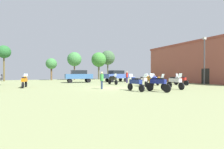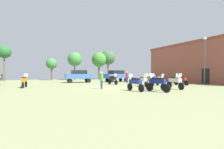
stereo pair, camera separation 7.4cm
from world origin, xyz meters
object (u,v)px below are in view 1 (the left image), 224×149
(motorcycle_7, at_px, (113,79))
(person_1, at_px, (102,79))
(car_3, at_px, (79,75))
(motorcycle_10, at_px, (135,83))
(motorcycle_8, at_px, (181,79))
(tree_2, at_px, (99,60))
(lamp_post, at_px, (204,58))
(motorcycle_9, at_px, (149,80))
(tree_6, at_px, (108,58))
(tree_3, at_px, (4,52))
(brick_building, at_px, (202,63))
(motorcycle_5, at_px, (158,83))
(motorcycle_6, at_px, (155,79))
(motorcycle_11, at_px, (25,81))
(tree_5, at_px, (74,59))
(person_2, at_px, (127,76))
(car_2, at_px, (116,75))
(motorcycle_1, at_px, (157,82))
(motorcycle_3, at_px, (143,80))
(motorcycle_2, at_px, (175,81))
(tree_1, at_px, (51,64))

(motorcycle_7, distance_m, person_1, 6.54)
(car_3, bearing_deg, motorcycle_10, -171.59)
(motorcycle_8, bearing_deg, tree_2, 93.26)
(lamp_post, bearing_deg, tree_2, 106.36)
(motorcycle_7, distance_m, tree_2, 17.46)
(motorcycle_9, xyz_separation_m, tree_6, (3.67, 21.18, 4.64))
(motorcycle_10, height_order, tree_3, tree_3)
(brick_building, height_order, motorcycle_5, brick_building)
(motorcycle_6, relative_size, motorcycle_11, 1.01)
(tree_3, relative_size, tree_5, 1.09)
(motorcycle_5, relative_size, tree_5, 0.35)
(person_2, height_order, lamp_post, lamp_post)
(motorcycle_5, relative_size, car_2, 0.48)
(tree_2, bearing_deg, motorcycle_1, -98.25)
(tree_3, bearing_deg, motorcycle_10, -61.84)
(motorcycle_7, relative_size, motorcycle_9, 1.01)
(motorcycle_1, bearing_deg, brick_building, -172.19)
(car_3, relative_size, person_2, 2.43)
(person_1, xyz_separation_m, tree_5, (2.01, 21.71, 3.63))
(motorcycle_1, bearing_deg, person_1, -49.41)
(car_2, bearing_deg, tree_2, -13.89)
(tree_6, bearing_deg, motorcycle_11, -134.13)
(motorcycle_5, bearing_deg, motorcycle_6, 34.68)
(motorcycle_5, distance_m, car_2, 15.39)
(motorcycle_7, distance_m, car_3, 6.98)
(motorcycle_3, bearing_deg, motorcycle_2, 117.25)
(brick_building, distance_m, tree_1, 29.02)
(motorcycle_7, relative_size, lamp_post, 0.36)
(car_2, distance_m, car_3, 6.49)
(tree_1, height_order, tree_3, tree_3)
(motorcycle_6, xyz_separation_m, tree_6, (2.46, 20.82, 4.65))
(car_3, bearing_deg, motorcycle_7, -150.15)
(motorcycle_7, distance_m, lamp_post, 12.37)
(person_1, bearing_deg, motorcycle_3, -43.67)
(motorcycle_8, height_order, car_3, car_3)
(brick_building, xyz_separation_m, car_2, (-12.03, 7.43, -2.09))
(motorcycle_2, distance_m, motorcycle_9, 4.72)
(motorcycle_9, xyz_separation_m, tree_3, (-18.10, 20.01, 4.73))
(motorcycle_6, bearing_deg, tree_6, 98.88)
(brick_building, relative_size, motorcycle_3, 8.78)
(motorcycle_8, bearing_deg, motorcycle_2, -148.10)
(motorcycle_3, relative_size, motorcycle_7, 0.98)
(motorcycle_6, bearing_deg, tree_5, 122.94)
(car_3, distance_m, tree_6, 15.68)
(brick_building, relative_size, motorcycle_7, 8.60)
(motorcycle_2, distance_m, motorcycle_8, 5.81)
(motorcycle_1, relative_size, motorcycle_10, 1.00)
(motorcycle_7, height_order, motorcycle_8, motorcycle_7)
(motorcycle_1, bearing_deg, motorcycle_10, -16.10)
(motorcycle_2, xyz_separation_m, motorcycle_5, (-3.05, -1.04, -0.00))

